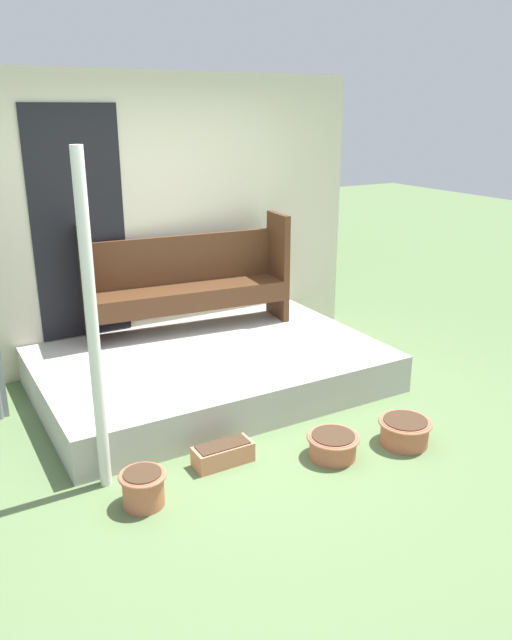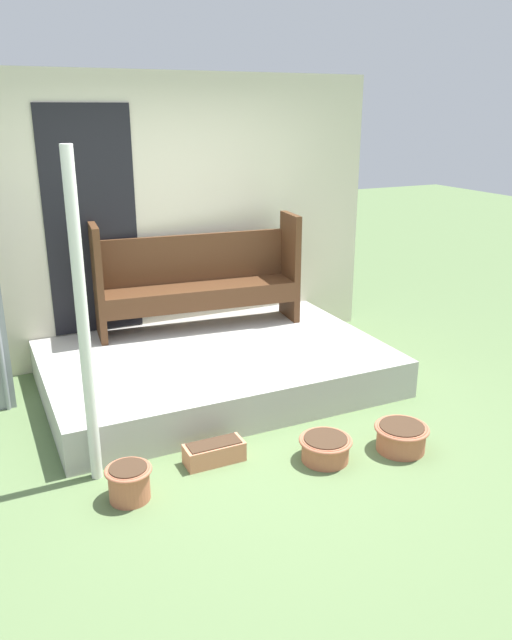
{
  "view_description": "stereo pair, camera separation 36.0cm",
  "coord_description": "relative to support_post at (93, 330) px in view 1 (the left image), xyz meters",
  "views": [
    {
      "loc": [
        -1.98,
        -3.53,
        2.28
      ],
      "look_at": [
        0.23,
        0.33,
        0.77
      ],
      "focal_mm": 35.0,
      "sensor_mm": 36.0,
      "label": 1
    },
    {
      "loc": [
        -1.66,
        -3.7,
        2.28
      ],
      "look_at": [
        0.23,
        0.33,
        0.77
      ],
      "focal_mm": 35.0,
      "sensor_mm": 36.0,
      "label": 2
    }
  ],
  "objects": [
    {
      "name": "ground_plane",
      "position": [
        1.1,
        0.06,
        -1.05
      ],
      "size": [
        24.0,
        24.0,
        0.0
      ],
      "primitive_type": "plane",
      "color": "#5B7547"
    },
    {
      "name": "porch_slab",
      "position": [
        1.23,
        1.0,
        -0.89
      ],
      "size": [
        2.84,
        1.88,
        0.32
      ],
      "color": "#B2AFA8",
      "rests_on": "ground_plane"
    },
    {
      "name": "house_wall",
      "position": [
        1.19,
        1.97,
        0.25
      ],
      "size": [
        4.04,
        0.08,
        2.6
      ],
      "color": "beige",
      "rests_on": "ground_plane"
    },
    {
      "name": "support_post",
      "position": [
        0.0,
        0.0,
        0.0
      ],
      "size": [
        0.07,
        0.07,
        2.1
      ],
      "color": "white",
      "rests_on": "ground_plane"
    },
    {
      "name": "bench",
      "position": [
        1.33,
        1.67,
        -0.23
      ],
      "size": [
        1.91,
        0.58,
        1.02
      ],
      "rotation": [
        0.0,
        0.0,
        -0.1
      ],
      "color": "#4C2D19",
      "rests_on": "porch_slab"
    },
    {
      "name": "flower_pot_left",
      "position": [
        0.13,
        -0.33,
        -0.93
      ],
      "size": [
        0.29,
        0.29,
        0.22
      ],
      "color": "#B76647",
      "rests_on": "ground_plane"
    },
    {
      "name": "flower_pot_middle",
      "position": [
        1.46,
        -0.46,
        -0.96
      ],
      "size": [
        0.37,
        0.37,
        0.17
      ],
      "color": "#B76647",
      "rests_on": "ground_plane"
    },
    {
      "name": "flower_pot_right",
      "position": [
        2.01,
        -0.57,
        -0.95
      ],
      "size": [
        0.38,
        0.38,
        0.19
      ],
      "color": "#B76647",
      "rests_on": "ground_plane"
    },
    {
      "name": "planter_box_rect",
      "position": [
        0.76,
        -0.16,
        -0.98
      ],
      "size": [
        0.41,
        0.17,
        0.15
      ],
      "color": "tan",
      "rests_on": "ground_plane"
    }
  ]
}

